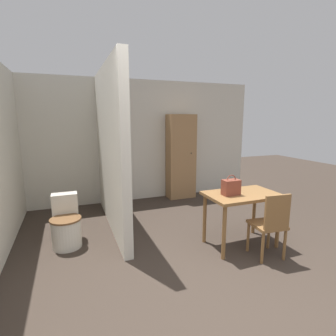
% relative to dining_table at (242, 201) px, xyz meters
% --- Properties ---
extents(ground_plane, '(16.00, 16.00, 0.00)m').
position_rel_dining_table_xyz_m(ground_plane, '(-0.80, -1.05, -0.63)').
color(ground_plane, '#382D26').
extents(wall_back, '(5.29, 0.12, 2.50)m').
position_rel_dining_table_xyz_m(wall_back, '(-0.80, 2.60, 0.62)').
color(wall_back, beige).
rests_on(wall_back, ground_plane).
extents(partition_wall, '(0.12, 2.40, 2.50)m').
position_rel_dining_table_xyz_m(partition_wall, '(-1.52, 1.34, 0.62)').
color(partition_wall, beige).
rests_on(partition_wall, ground_plane).
extents(dining_table, '(0.96, 0.61, 0.74)m').
position_rel_dining_table_xyz_m(dining_table, '(0.00, 0.00, 0.00)').
color(dining_table, brown).
rests_on(dining_table, ground_plane).
extents(wooden_chair, '(0.41, 0.41, 0.85)m').
position_rel_dining_table_xyz_m(wooden_chair, '(0.12, -0.42, -0.17)').
color(wooden_chair, brown).
rests_on(wooden_chair, ground_plane).
extents(toilet, '(0.41, 0.56, 0.68)m').
position_rel_dining_table_xyz_m(toilet, '(-2.23, 0.84, -0.35)').
color(toilet, silver).
rests_on(toilet, ground_plane).
extents(handbag, '(0.23, 0.13, 0.27)m').
position_rel_dining_table_xyz_m(handbag, '(-0.18, -0.00, 0.21)').
color(handbag, brown).
rests_on(handbag, dining_table).
extents(wooden_cabinet, '(0.59, 0.35, 1.81)m').
position_rel_dining_table_xyz_m(wooden_cabinet, '(0.14, 2.35, 0.27)').
color(wooden_cabinet, '#997047').
rests_on(wooden_cabinet, ground_plane).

